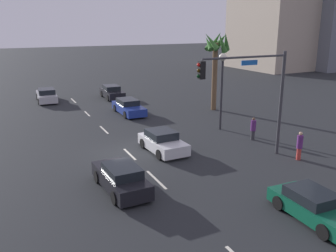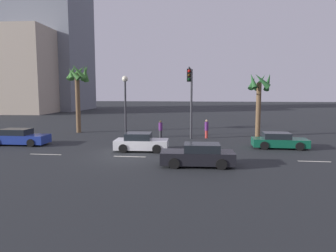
# 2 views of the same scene
# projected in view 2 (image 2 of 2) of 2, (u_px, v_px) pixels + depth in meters

# --- Properties ---
(ground_plane) EXTENTS (220.00, 220.00, 0.00)m
(ground_plane) POSITION_uv_depth(u_px,v_px,m) (126.00, 157.00, 21.08)
(ground_plane) COLOR #232628
(lane_stripe_2) EXTENTS (2.30, 0.14, 0.01)m
(lane_stripe_2) POSITION_uv_depth(u_px,v_px,m) (46.00, 154.00, 21.78)
(lane_stripe_2) COLOR silver
(lane_stripe_2) RESTS_ON ground_plane
(lane_stripe_3) EXTENTS (2.22, 0.14, 0.01)m
(lane_stripe_3) POSITION_uv_depth(u_px,v_px,m) (130.00, 157.00, 21.05)
(lane_stripe_3) COLOR silver
(lane_stripe_3) RESTS_ON ground_plane
(lane_stripe_4) EXTENTS (2.57, 0.14, 0.01)m
(lane_stripe_4) POSITION_uv_depth(u_px,v_px,m) (193.00, 158.00, 20.53)
(lane_stripe_4) COLOR silver
(lane_stripe_4) RESTS_ON ground_plane
(lane_stripe_5) EXTENTS (2.02, 0.14, 0.01)m
(lane_stripe_5) POSITION_uv_depth(u_px,v_px,m) (314.00, 161.00, 19.61)
(lane_stripe_5) COLOR silver
(lane_stripe_5) RESTS_ON ground_plane
(car_0) EXTENTS (4.41, 1.95, 1.35)m
(car_0) POSITION_uv_depth(u_px,v_px,m) (198.00, 156.00, 18.38)
(car_0) COLOR black
(car_0) RESTS_ON ground_plane
(car_3) EXTENTS (4.69, 1.92, 1.33)m
(car_3) POSITION_uv_depth(u_px,v_px,m) (19.00, 137.00, 25.62)
(car_3) COLOR navy
(car_3) RESTS_ON ground_plane
(car_4) EXTENTS (4.17, 1.88, 1.22)m
(car_4) POSITION_uv_depth(u_px,v_px,m) (279.00, 141.00, 24.10)
(car_4) COLOR #0F5138
(car_4) RESTS_ON ground_plane
(car_5) EXTENTS (4.01, 2.11, 1.35)m
(car_5) POSITION_uv_depth(u_px,v_px,m) (141.00, 142.00, 23.05)
(car_5) COLOR silver
(car_5) RESTS_ON ground_plane
(traffic_signal) EXTENTS (0.34, 6.07, 6.42)m
(traffic_signal) POSITION_uv_depth(u_px,v_px,m) (191.00, 91.00, 26.53)
(traffic_signal) COLOR #38383D
(traffic_signal) RESTS_ON ground_plane
(streetlamp) EXTENTS (0.56, 0.56, 5.85)m
(streetlamp) POSITION_uv_depth(u_px,v_px,m) (125.00, 94.00, 29.03)
(streetlamp) COLOR #2D2D33
(streetlamp) RESTS_ON ground_plane
(pedestrian_0) EXTENTS (0.49, 0.49, 1.76)m
(pedestrian_0) POSITION_uv_depth(u_px,v_px,m) (207.00, 128.00, 29.20)
(pedestrian_0) COLOR #BF3833
(pedestrian_0) RESTS_ON ground_plane
(pedestrian_1) EXTENTS (0.52, 0.52, 1.63)m
(pedestrian_1) POSITION_uv_depth(u_px,v_px,m) (161.00, 129.00, 29.65)
(pedestrian_1) COLOR #333338
(pedestrian_1) RESTS_ON ground_plane
(palm_tree_0) EXTENTS (2.76, 2.89, 7.33)m
(palm_tree_0) POSITION_uv_depth(u_px,v_px,m) (78.00, 82.00, 32.67)
(palm_tree_0) COLOR brown
(palm_tree_0) RESTS_ON ground_plane
(palm_tree_1) EXTENTS (2.42, 2.49, 6.19)m
(palm_tree_1) POSITION_uv_depth(u_px,v_px,m) (259.00, 91.00, 29.80)
(palm_tree_1) COLOR brown
(palm_tree_1) RESTS_ON ground_plane
(building_0) EXTENTS (14.47, 17.82, 16.76)m
(building_0) POSITION_uv_depth(u_px,v_px,m) (26.00, 72.00, 64.74)
(building_0) COLOR #B2A38E
(building_0) RESTS_ON ground_plane
(building_1) EXTENTS (16.95, 14.34, 28.97)m
(building_1) POSITION_uv_depth(u_px,v_px,m) (49.00, 47.00, 71.71)
(building_1) COLOR slate
(building_1) RESTS_ON ground_plane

